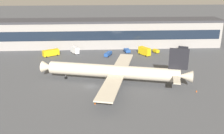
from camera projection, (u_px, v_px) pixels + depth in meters
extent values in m
plane|color=#4C4F54|center=(91.00, 86.00, 97.43)|extent=(600.00, 600.00, 0.00)
cube|color=#9E9993|center=(93.00, 34.00, 151.85)|extent=(147.93, 15.93, 14.67)
cube|color=#38383D|center=(92.00, 21.00, 149.24)|extent=(150.89, 16.25, 1.20)
cube|color=#192333|center=(93.00, 36.00, 144.05)|extent=(144.97, 0.16, 5.28)
cylinder|color=beige|center=(113.00, 71.00, 99.70)|extent=(50.25, 17.23, 4.94)
cone|color=beige|center=(48.00, 67.00, 104.56)|extent=(5.47, 5.65, 4.70)
cone|color=beige|center=(185.00, 76.00, 94.81)|extent=(6.37, 5.65, 4.45)
cube|color=black|center=(179.00, 59.00, 93.19)|extent=(6.83, 2.19, 7.91)
cube|color=beige|center=(177.00, 79.00, 90.11)|extent=(4.51, 9.22, 0.30)
cube|color=beige|center=(176.00, 69.00, 100.19)|extent=(4.51, 9.22, 0.30)
cube|color=beige|center=(111.00, 87.00, 86.66)|extent=(11.41, 23.54, 0.50)
cube|color=beige|center=(123.00, 62.00, 112.35)|extent=(11.41, 23.54, 0.50)
cylinder|color=#99999E|center=(110.00, 88.00, 90.58)|extent=(4.62, 3.64, 2.72)
cylinder|color=#99999E|center=(120.00, 68.00, 109.94)|extent=(4.62, 3.64, 2.72)
cylinder|color=black|center=(66.00, 78.00, 104.52)|extent=(1.19, 0.76, 1.10)
cylinder|color=slate|center=(66.00, 75.00, 104.08)|extent=(0.24, 0.24, 2.13)
cylinder|color=black|center=(118.00, 84.00, 98.51)|extent=(1.19, 0.76, 1.10)
cylinder|color=slate|center=(118.00, 81.00, 98.07)|extent=(0.24, 0.24, 2.13)
cylinder|color=black|center=(120.00, 79.00, 102.64)|extent=(1.19, 0.76, 1.10)
cylinder|color=slate|center=(120.00, 76.00, 102.20)|extent=(0.24, 0.24, 2.13)
cube|color=white|center=(75.00, 50.00, 139.07)|extent=(5.18, 6.37, 3.20)
cube|color=black|center=(73.00, 48.00, 140.14)|extent=(2.98, 2.94, 0.80)
cylinder|color=black|center=(71.00, 52.00, 140.65)|extent=(0.62, 0.75, 0.70)
cylinder|color=black|center=(75.00, 52.00, 141.81)|extent=(0.62, 0.75, 0.70)
cylinder|color=black|center=(75.00, 54.00, 137.38)|extent=(0.62, 0.75, 0.70)
cylinder|color=black|center=(79.00, 53.00, 138.55)|extent=(0.62, 0.75, 0.70)
cube|color=yellow|center=(156.00, 51.00, 140.56)|extent=(3.37, 4.11, 1.50)
cube|color=black|center=(157.00, 51.00, 139.64)|extent=(2.20, 1.93, 0.38)
cylinder|color=black|center=(159.00, 52.00, 140.17)|extent=(0.57, 0.76, 0.70)
cylinder|color=black|center=(156.00, 53.00, 139.35)|extent=(0.57, 0.76, 0.70)
cylinder|color=black|center=(156.00, 51.00, 142.26)|extent=(0.57, 0.76, 0.70)
cylinder|color=black|center=(153.00, 52.00, 141.43)|extent=(0.57, 0.76, 0.70)
cube|color=#2651A5|center=(127.00, 50.00, 141.55)|extent=(3.40, 5.18, 1.40)
cube|color=black|center=(126.00, 49.00, 142.67)|extent=(2.65, 2.07, 0.35)
cylinder|color=black|center=(124.00, 51.00, 143.07)|extent=(0.42, 0.74, 0.70)
cylinder|color=black|center=(128.00, 51.00, 143.57)|extent=(0.42, 0.74, 0.70)
cylinder|color=black|center=(126.00, 53.00, 139.98)|extent=(0.42, 0.74, 0.70)
cylinder|color=black|center=(130.00, 52.00, 140.48)|extent=(0.42, 0.74, 0.70)
cube|color=#2651A5|center=(108.00, 54.00, 134.88)|extent=(4.49, 6.65, 1.60)
cube|color=black|center=(109.00, 52.00, 136.32)|extent=(2.61, 2.80, 0.40)
cylinder|color=black|center=(108.00, 54.00, 137.42)|extent=(0.56, 0.76, 0.70)
cylinder|color=black|center=(111.00, 54.00, 136.80)|extent=(0.56, 0.76, 0.70)
cylinder|color=black|center=(105.00, 56.00, 133.48)|extent=(0.56, 0.76, 0.70)
cylinder|color=black|center=(108.00, 57.00, 132.86)|extent=(0.56, 0.76, 0.70)
cube|color=black|center=(183.00, 49.00, 143.67)|extent=(5.64, 4.21, 2.20)
cube|color=black|center=(186.00, 48.00, 143.02)|extent=(2.51, 2.61, 0.55)
cylinder|color=black|center=(187.00, 50.00, 144.25)|extent=(0.76, 0.57, 0.70)
cylinder|color=black|center=(186.00, 51.00, 142.52)|extent=(0.76, 0.57, 0.70)
cylinder|color=black|center=(180.00, 50.00, 145.55)|extent=(0.76, 0.57, 0.70)
cylinder|color=black|center=(179.00, 51.00, 143.82)|extent=(0.76, 0.57, 0.70)
cube|color=yellow|center=(51.00, 53.00, 134.53)|extent=(8.67, 6.65, 3.00)
cube|color=black|center=(47.00, 52.00, 133.13)|extent=(3.84, 3.71, 0.75)
cylinder|color=black|center=(47.00, 57.00, 132.50)|extent=(0.76, 0.61, 0.70)
cylinder|color=black|center=(45.00, 56.00, 134.49)|extent=(0.76, 0.61, 0.70)
cylinder|color=black|center=(57.00, 55.00, 135.56)|extent=(0.76, 0.61, 0.70)
cylinder|color=black|center=(56.00, 54.00, 137.55)|extent=(0.76, 0.61, 0.70)
cube|color=yellow|center=(144.00, 51.00, 136.02)|extent=(6.02, 7.48, 3.80)
cube|color=black|center=(147.00, 50.00, 134.24)|extent=(3.36, 3.40, 0.95)
cylinder|color=black|center=(149.00, 55.00, 135.34)|extent=(0.63, 0.75, 0.70)
cylinder|color=black|center=(146.00, 56.00, 134.06)|extent=(0.63, 0.75, 0.70)
cylinder|color=black|center=(143.00, 53.00, 139.23)|extent=(0.63, 0.75, 0.70)
cylinder|color=black|center=(139.00, 54.00, 137.96)|extent=(0.63, 0.75, 0.70)
cone|color=#F2590C|center=(97.00, 100.00, 85.72)|extent=(0.56, 0.56, 0.70)
cone|color=#F2590C|center=(197.00, 91.00, 92.76)|extent=(0.52, 0.52, 0.65)
cone|color=#F2590C|center=(111.00, 103.00, 84.19)|extent=(0.52, 0.52, 0.65)
cone|color=#F2590C|center=(95.00, 103.00, 83.91)|extent=(0.56, 0.56, 0.70)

